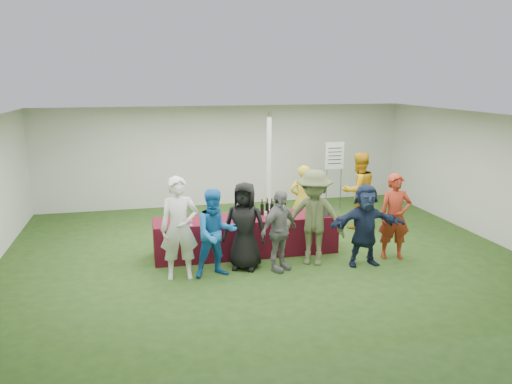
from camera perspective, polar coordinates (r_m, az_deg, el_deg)
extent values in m
plane|color=#284719|center=(10.15, 0.41, -6.78)|extent=(60.00, 60.00, 0.00)
plane|color=white|center=(13.63, -3.52, 4.16)|extent=(10.00, 0.00, 10.00)
plane|color=white|center=(6.11, 9.30, -7.12)|extent=(10.00, 0.00, 10.00)
plane|color=white|center=(11.96, 24.42, 1.78)|extent=(0.00, 8.00, 8.00)
plane|color=white|center=(9.58, 0.43, 8.60)|extent=(10.00, 10.00, 0.00)
cylinder|color=silver|center=(11.04, 1.49, 2.10)|extent=(0.10, 0.10, 2.70)
cube|color=#590C1D|center=(9.90, -1.13, -5.00)|extent=(3.60, 0.80, 0.75)
cylinder|color=black|center=(9.95, 0.69, -2.01)|extent=(0.07, 0.07, 0.22)
cylinder|color=black|center=(9.91, 0.70, -1.17)|extent=(0.03, 0.03, 0.08)
cylinder|color=maroon|center=(9.89, 0.70, -0.87)|extent=(0.03, 0.03, 0.02)
cylinder|color=black|center=(10.02, 1.29, -1.89)|extent=(0.07, 0.07, 0.22)
cylinder|color=black|center=(9.98, 1.29, -1.06)|extent=(0.03, 0.03, 0.08)
cylinder|color=maroon|center=(9.97, 1.29, -0.77)|extent=(0.03, 0.03, 0.02)
cylinder|color=black|center=(9.99, 1.82, -1.94)|extent=(0.07, 0.07, 0.22)
cylinder|color=black|center=(9.96, 1.82, -1.10)|extent=(0.03, 0.03, 0.08)
cylinder|color=maroon|center=(9.94, 1.82, -0.81)|extent=(0.03, 0.03, 0.02)
cylinder|color=black|center=(10.08, 2.62, -1.81)|extent=(0.07, 0.07, 0.22)
cylinder|color=black|center=(10.05, 2.63, -0.98)|extent=(0.03, 0.03, 0.08)
cylinder|color=maroon|center=(10.03, 2.63, -0.69)|extent=(0.03, 0.03, 0.02)
cylinder|color=black|center=(10.07, 3.24, -1.84)|extent=(0.07, 0.07, 0.22)
cylinder|color=black|center=(10.03, 3.25, -1.01)|extent=(0.03, 0.03, 0.08)
cylinder|color=maroon|center=(10.02, 3.26, -0.72)|extent=(0.03, 0.03, 0.02)
cylinder|color=silver|center=(9.39, -9.42, -3.77)|extent=(0.06, 0.06, 0.00)
cylinder|color=silver|center=(9.38, -9.43, -3.54)|extent=(0.01, 0.01, 0.07)
cylinder|color=silver|center=(9.36, -9.45, -3.07)|extent=(0.06, 0.06, 0.08)
cylinder|color=#4B0811|center=(9.37, -9.44, -3.25)|extent=(0.05, 0.05, 0.02)
cylinder|color=silver|center=(9.36, -7.44, -3.76)|extent=(0.06, 0.06, 0.00)
cylinder|color=silver|center=(9.35, -7.45, -3.53)|extent=(0.01, 0.01, 0.07)
cylinder|color=silver|center=(9.33, -7.46, -3.06)|extent=(0.06, 0.06, 0.08)
cylinder|color=#4B0811|center=(9.34, -7.45, -3.24)|extent=(0.05, 0.05, 0.02)
cylinder|color=silver|center=(9.41, -5.75, -3.64)|extent=(0.06, 0.06, 0.00)
cylinder|color=silver|center=(9.39, -5.75, -3.41)|extent=(0.01, 0.01, 0.07)
cylinder|color=silver|center=(9.37, -5.76, -2.94)|extent=(0.06, 0.06, 0.08)
cylinder|color=#4B0811|center=(9.38, -5.76, -3.11)|extent=(0.05, 0.05, 0.02)
cylinder|color=silver|center=(9.48, -2.38, -3.46)|extent=(0.06, 0.06, 0.00)
cylinder|color=silver|center=(9.46, -2.39, -3.23)|extent=(0.01, 0.01, 0.07)
cylinder|color=silver|center=(9.44, -2.39, -2.76)|extent=(0.06, 0.06, 0.08)
cylinder|color=#4B0811|center=(9.45, -2.39, -2.94)|extent=(0.05, 0.05, 0.02)
cylinder|color=silver|center=(9.91, 6.27, -2.80)|extent=(0.06, 0.06, 0.00)
cylinder|color=silver|center=(9.90, 6.28, -2.58)|extent=(0.01, 0.01, 0.07)
cylinder|color=silver|center=(9.87, 6.29, -2.13)|extent=(0.06, 0.06, 0.08)
cylinder|color=silver|center=(9.62, 1.11, -3.19)|extent=(0.06, 0.06, 0.00)
cylinder|color=silver|center=(9.61, 1.11, -2.96)|extent=(0.01, 0.01, 0.07)
cylinder|color=silver|center=(9.59, 1.11, -2.50)|extent=(0.06, 0.06, 0.08)
cylinder|color=silver|center=(9.87, -0.45, -2.18)|extent=(0.07, 0.07, 0.20)
cylinder|color=silver|center=(9.84, -0.45, -1.53)|extent=(0.03, 0.03, 0.03)
cube|color=white|center=(10.24, 6.95, -2.22)|extent=(0.25, 0.18, 0.03)
cylinder|color=slate|center=(10.00, 7.98, -2.16)|extent=(0.23, 0.23, 0.18)
cylinder|color=slate|center=(13.21, 8.04, 0.24)|extent=(0.02, 0.02, 1.10)
cylinder|color=slate|center=(13.35, 9.64, 0.32)|extent=(0.02, 0.02, 1.10)
cube|color=white|center=(13.11, 8.98, 4.12)|extent=(0.50, 0.02, 0.70)
cube|color=black|center=(13.07, 9.04, 4.98)|extent=(0.36, 0.01, 0.02)
cube|color=black|center=(13.08, 9.02, 4.54)|extent=(0.36, 0.01, 0.02)
cube|color=black|center=(13.10, 9.01, 4.11)|extent=(0.36, 0.01, 0.02)
cube|color=black|center=(13.11, 8.99, 3.68)|extent=(0.36, 0.01, 0.02)
cube|color=black|center=(13.13, 8.98, 3.25)|extent=(0.36, 0.01, 0.02)
imported|color=gold|center=(11.03, 5.35, -0.96)|extent=(0.62, 0.45, 1.57)
imported|color=#CD9011|center=(11.74, 11.61, 0.17)|extent=(0.98, 0.83, 1.77)
imported|color=silver|center=(8.68, -8.75, -4.13)|extent=(0.68, 0.46, 1.80)
imported|color=blue|center=(8.72, -4.63, -4.73)|extent=(0.84, 0.69, 1.57)
imported|color=black|center=(9.04, -1.31, -3.90)|extent=(0.93, 0.80, 1.61)
imported|color=slate|center=(8.97, 2.66, -4.44)|extent=(0.94, 0.78, 1.50)
imported|color=#4F5A34|center=(9.29, 6.62, -2.93)|extent=(1.34, 1.13, 1.80)
imported|color=#17213B|center=(9.43, 12.35, -3.72)|extent=(1.45, 0.54, 1.54)
imported|color=maroon|center=(9.91, 15.58, -2.72)|extent=(0.68, 0.53, 1.66)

